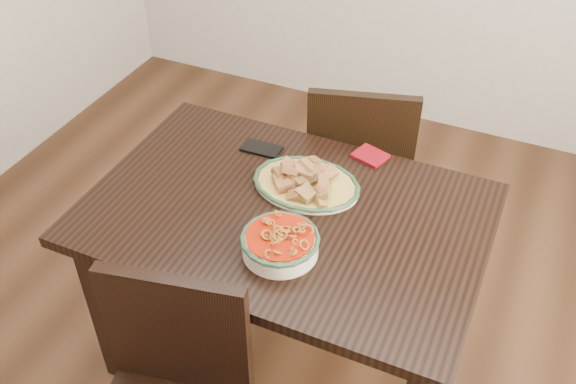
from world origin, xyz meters
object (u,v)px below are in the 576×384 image
at_px(dining_table, 286,230).
at_px(fish_plate, 306,176).
at_px(smartphone, 262,149).
at_px(chair_far, 359,162).
at_px(noodle_bowl, 280,241).

height_order(dining_table, fish_plate, fish_plate).
distance_m(fish_plate, smartphone, 0.27).
bearing_deg(fish_plate, smartphone, 150.85).
bearing_deg(smartphone, chair_far, 55.25).
relative_size(noodle_bowl, smartphone, 1.68).
relative_size(fish_plate, noodle_bowl, 1.52).
relative_size(chair_far, fish_plate, 2.46).
height_order(fish_plate, smartphone, fish_plate).
bearing_deg(noodle_bowl, dining_table, 109.66).
xyz_separation_m(fish_plate, smartphone, (-0.23, 0.13, -0.04)).
bearing_deg(dining_table, smartphone, 129.01).
bearing_deg(fish_plate, dining_table, -96.33).
bearing_deg(dining_table, fish_plate, 83.67).
distance_m(dining_table, noodle_bowl, 0.23).
bearing_deg(chair_far, noodle_bowl, 76.08).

